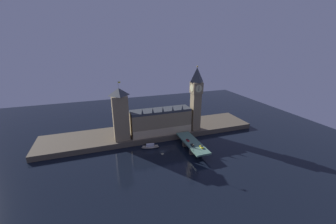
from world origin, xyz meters
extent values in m
plane|color=black|center=(0.00, 0.00, 0.00)|extent=(400.00, 400.00, 0.00)
cube|color=brown|center=(0.00, 39.00, 2.58)|extent=(220.00, 42.00, 5.17)
cube|color=#8E7A56|center=(7.57, 29.25, 16.40)|extent=(60.22, 17.50, 22.45)
cube|color=#D5B989|center=(7.57, 20.38, 9.21)|extent=(60.22, 0.20, 8.08)
cube|color=#383D42|center=(7.57, 29.25, 28.82)|extent=(60.22, 16.10, 2.40)
cone|color=#383D42|center=(-12.50, 21.81, 32.49)|extent=(2.40, 2.40, 4.94)
cone|color=#383D42|center=(-2.47, 21.81, 32.49)|extent=(2.40, 2.40, 4.94)
cone|color=#383D42|center=(7.57, 21.81, 32.49)|extent=(2.40, 2.40, 4.94)
cone|color=#383D42|center=(17.60, 21.81, 32.49)|extent=(2.40, 2.40, 4.94)
cone|color=#383D42|center=(27.64, 21.81, 32.49)|extent=(2.40, 2.40, 4.94)
cube|color=#8E7A56|center=(44.33, 25.86, 24.82)|extent=(8.72, 8.72, 39.29)
cube|color=#8E7A56|center=(44.33, 25.86, 50.10)|extent=(10.29, 10.29, 11.26)
cylinder|color=beige|center=(44.33, 20.59, 50.10)|extent=(7.27, 0.25, 7.27)
cylinder|color=beige|center=(44.33, 31.13, 50.10)|extent=(7.27, 0.25, 7.27)
cylinder|color=beige|center=(49.60, 25.86, 50.10)|extent=(0.25, 7.27, 7.27)
cylinder|color=beige|center=(39.06, 25.86, 50.10)|extent=(0.25, 7.27, 7.27)
cube|color=black|center=(44.33, 20.40, 50.64)|extent=(0.36, 0.10, 5.45)
pyramid|color=#383D42|center=(44.33, 25.86, 62.90)|extent=(10.29, 10.29, 14.35)
sphere|color=gold|center=(44.33, 25.86, 70.88)|extent=(1.60, 1.60, 1.60)
cube|color=#8E7A56|center=(-31.82, 28.49, 26.48)|extent=(13.98, 13.98, 42.62)
pyramid|color=#383D42|center=(-31.82, 28.49, 51.16)|extent=(14.26, 14.26, 6.74)
cylinder|color=#99999E|center=(-31.82, 28.49, 57.53)|extent=(0.24, 0.24, 6.00)
cube|color=gold|center=(-30.72, 28.49, 59.63)|extent=(2.00, 0.08, 1.20)
cube|color=slate|center=(26.73, -5.00, 6.70)|extent=(13.17, 46.00, 1.40)
cube|color=brown|center=(26.73, -12.67, 3.00)|extent=(11.20, 3.20, 6.00)
cube|color=brown|center=(26.73, 2.67, 3.00)|extent=(11.20, 3.20, 6.00)
cube|color=red|center=(23.83, -1.57, 8.05)|extent=(1.90, 4.27, 0.94)
cube|color=black|center=(23.83, -1.57, 8.74)|extent=(1.56, 1.92, 0.45)
cylinder|color=black|center=(22.93, -0.25, 7.72)|extent=(0.22, 0.64, 0.64)
cylinder|color=black|center=(24.74, -0.25, 7.72)|extent=(0.22, 0.64, 0.64)
cylinder|color=black|center=(22.93, -2.90, 7.72)|extent=(0.22, 0.64, 0.64)
cylinder|color=black|center=(24.74, -2.90, 7.72)|extent=(0.22, 0.64, 0.64)
cube|color=black|center=(23.83, -11.25, 8.02)|extent=(1.88, 3.94, 0.89)
cube|color=black|center=(23.83, -11.25, 8.69)|extent=(1.54, 1.77, 0.45)
cylinder|color=black|center=(22.94, -10.03, 7.72)|extent=(0.22, 0.64, 0.64)
cylinder|color=black|center=(24.73, -10.03, 7.72)|extent=(0.22, 0.64, 0.64)
cylinder|color=black|center=(22.94, -12.47, 7.72)|extent=(0.22, 0.64, 0.64)
cylinder|color=black|center=(24.73, -12.47, 7.72)|extent=(0.22, 0.64, 0.64)
cube|color=yellow|center=(29.63, -17.35, 8.06)|extent=(1.89, 4.75, 0.96)
cube|color=black|center=(29.63, -17.35, 8.76)|extent=(1.55, 2.14, 0.45)
cylinder|color=black|center=(30.53, -18.82, 7.72)|extent=(0.22, 0.64, 0.64)
cylinder|color=black|center=(28.73, -18.82, 7.72)|extent=(0.22, 0.64, 0.64)
cylinder|color=black|center=(30.53, -15.88, 7.72)|extent=(0.22, 0.64, 0.64)
cylinder|color=black|center=(28.73, -15.88, 7.72)|extent=(0.22, 0.64, 0.64)
cylinder|color=black|center=(20.94, -16.73, 7.83)|extent=(0.28, 0.28, 0.85)
cylinder|color=#47384C|center=(20.94, -16.73, 8.61)|extent=(0.38, 0.38, 0.71)
sphere|color=tan|center=(20.94, -16.73, 9.07)|extent=(0.23, 0.23, 0.23)
cylinder|color=black|center=(32.53, -4.92, 7.77)|extent=(0.28, 0.28, 0.75)
cylinder|color=gray|center=(32.53, -4.92, 8.46)|extent=(0.38, 0.38, 0.62)
sphere|color=tan|center=(32.53, -4.92, 8.87)|extent=(0.20, 0.20, 0.20)
cylinder|color=#2D3333|center=(20.54, -19.72, 7.65)|extent=(0.56, 0.56, 0.50)
cylinder|color=#2D3333|center=(20.54, -19.72, 10.18)|extent=(0.18, 0.18, 4.56)
sphere|color=#F9E5A3|center=(20.54, -19.72, 13.02)|extent=(0.60, 0.60, 0.60)
sphere|color=#F9E5A3|center=(20.09, -19.72, 12.67)|extent=(0.44, 0.44, 0.44)
sphere|color=#F9E5A3|center=(20.99, -19.72, 12.67)|extent=(0.44, 0.44, 0.44)
ellipsoid|color=#B2A893|center=(-8.86, 9.31, 1.12)|extent=(16.61, 6.63, 2.23)
cube|color=tan|center=(-8.86, 9.31, 2.13)|extent=(14.56, 5.52, 0.24)
cube|color=silver|center=(-8.86, 9.31, 3.37)|extent=(7.59, 3.64, 2.23)
camera|label=1|loc=(-48.86, -156.45, 93.20)|focal=22.00mm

